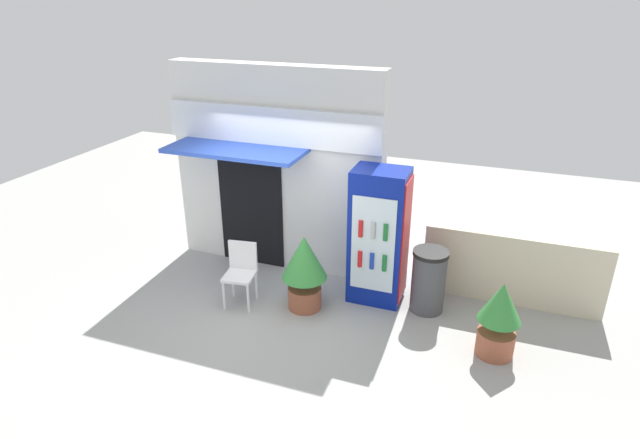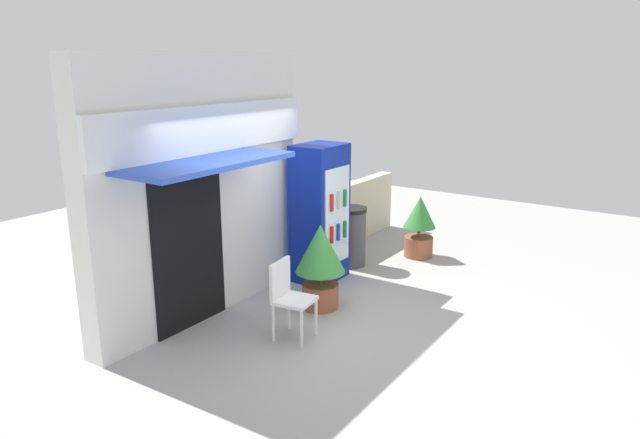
{
  "view_description": "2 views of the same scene",
  "coord_description": "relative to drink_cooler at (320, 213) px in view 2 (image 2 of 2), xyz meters",
  "views": [
    {
      "loc": [
        3.0,
        -5.66,
        4.24
      ],
      "look_at": [
        0.69,
        0.68,
        1.26
      ],
      "focal_mm": 29.81,
      "sensor_mm": 36.0,
      "label": 1
    },
    {
      "loc": [
        -5.33,
        -3.63,
        3.13
      ],
      "look_at": [
        0.79,
        0.52,
        1.12
      ],
      "focal_mm": 33.02,
      "sensor_mm": 36.0,
      "label": 2
    }
  ],
  "objects": [
    {
      "name": "trash_bin",
      "position": [
        0.75,
        -0.06,
        -0.53
      ],
      "size": [
        0.5,
        0.5,
        0.93
      ],
      "color": "#47474C",
      "rests_on": "ground"
    },
    {
      "name": "potted_plant_near_shop",
      "position": [
        -0.9,
        -0.61,
        -0.33
      ],
      "size": [
        0.64,
        0.64,
        1.12
      ],
      "color": "#995138",
      "rests_on": "ground"
    },
    {
      "name": "plastic_chair",
      "position": [
        -1.8,
        -0.77,
        -0.46
      ],
      "size": [
        0.47,
        0.47,
        0.92
      ],
      "color": "white",
      "rests_on": "ground"
    },
    {
      "name": "drink_cooler",
      "position": [
        0.0,
        0.0,
        0.0
      ],
      "size": [
        0.78,
        0.64,
        1.99
      ],
      "color": "navy",
      "rests_on": "ground"
    },
    {
      "name": "ground",
      "position": [
        -1.47,
        -0.97,
        -0.99
      ],
      "size": [
        16.0,
        16.0,
        0.0
      ],
      "primitive_type": "plane",
      "color": "#A3A39E"
    },
    {
      "name": "storefront_building",
      "position": [
        -1.81,
        0.53,
        0.64
      ],
      "size": [
        3.39,
        1.15,
        3.21
      ],
      "color": "silver",
      "rests_on": "ground"
    },
    {
      "name": "potted_plant_curbside",
      "position": [
        1.73,
        -0.78,
        -0.44
      ],
      "size": [
        0.52,
        0.52,
        1.01
      ],
      "color": "#995138",
      "rests_on": "ground"
    },
    {
      "name": "stone_boundary_wall",
      "position": [
        1.84,
        0.55,
        -0.46
      ],
      "size": [
        2.5,
        0.21,
        1.06
      ],
      "primitive_type": "cube",
      "color": "beige",
      "rests_on": "ground"
    }
  ]
}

